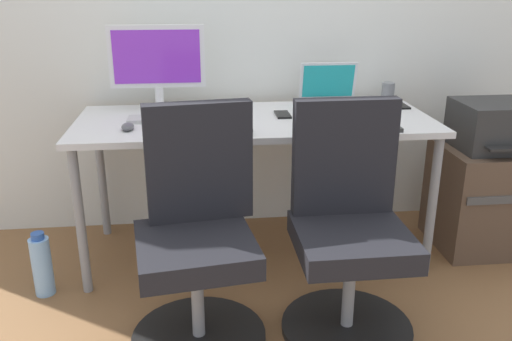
{
  "coord_description": "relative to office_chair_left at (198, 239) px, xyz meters",
  "views": [
    {
      "loc": [
        -0.27,
        -2.58,
        1.39
      ],
      "look_at": [
        0.0,
        -0.05,
        0.48
      ],
      "focal_mm": 38.11,
      "sensor_mm": 36.0,
      "label": 1
    }
  ],
  "objects": [
    {
      "name": "office_chair_left",
      "position": [
        0.0,
        0.0,
        0.0
      ],
      "size": [
        0.54,
        0.54,
        0.94
      ],
      "color": "black",
      "rests_on": "ground"
    },
    {
      "name": "side_cabinet",
      "position": [
        1.52,
        0.62,
        -0.15
      ],
      "size": [
        0.49,
        0.47,
        0.55
      ],
      "color": "brown",
      "rests_on": "ground"
    },
    {
      "name": "office_chair_right",
      "position": [
        0.6,
        0.0,
        0.0
      ],
      "size": [
        0.54,
        0.54,
        0.94
      ],
      "color": "black",
      "rests_on": "ground"
    },
    {
      "name": "open_laptop",
      "position": [
        0.73,
        0.88,
        0.36
      ],
      "size": [
        0.31,
        0.27,
        0.22
      ],
      "color": "silver",
      "rests_on": "desk"
    },
    {
      "name": "desktop_monitor",
      "position": [
        -0.18,
        0.88,
        0.56
      ],
      "size": [
        0.48,
        0.18,
        0.43
      ],
      "color": "silver",
      "rests_on": "desk"
    },
    {
      "name": "keyboard_by_laptop",
      "position": [
        0.76,
        0.39,
        0.32
      ],
      "size": [
        0.34,
        0.12,
        0.02
      ],
      "primitive_type": "cube",
      "color": "#2D2D2D",
      "rests_on": "desk"
    },
    {
      "name": "printer",
      "position": [
        1.52,
        0.62,
        0.25
      ],
      "size": [
        0.38,
        0.4,
        0.24
      ],
      "color": "#2D2D2D",
      "rests_on": "side_cabinet"
    },
    {
      "name": "water_bottle_on_floor",
      "position": [
        -0.72,
        0.36,
        -0.28
      ],
      "size": [
        0.09,
        0.09,
        0.31
      ],
      "color": "#8CBFF2",
      "rests_on": "ground"
    },
    {
      "name": "keyboard_by_monitor",
      "position": [
        -0.15,
        0.67,
        0.32
      ],
      "size": [
        0.34,
        0.12,
        0.02
      ],
      "primitive_type": "cube",
      "color": "#B7B7B7",
      "rests_on": "desk"
    },
    {
      "name": "desk",
      "position": [
        0.3,
        0.67,
        0.25
      ],
      "size": [
        1.74,
        0.71,
        0.73
      ],
      "color": "silver",
      "rests_on": "ground"
    },
    {
      "name": "phone_near_monitor",
      "position": [
        0.44,
        0.7,
        0.31
      ],
      "size": [
        0.07,
        0.14,
        0.01
      ],
      "primitive_type": "cube",
      "color": "black",
      "rests_on": "desk"
    },
    {
      "name": "ground_plane",
      "position": [
        0.3,
        0.67,
        -0.42
      ],
      "size": [
        5.28,
        5.28,
        0.0
      ],
      "primitive_type": "plane",
      "color": "brown"
    },
    {
      "name": "phone_near_laptop",
      "position": [
        1.09,
        0.83,
        0.31
      ],
      "size": [
        0.07,
        0.14,
        0.01
      ],
      "primitive_type": "cube",
      "color": "black",
      "rests_on": "desk"
    },
    {
      "name": "mouse_by_monitor",
      "position": [
        -0.3,
        0.51,
        0.33
      ],
      "size": [
        0.06,
        0.1,
        0.03
      ],
      "primitive_type": "ellipsoid",
      "color": "#515156",
      "rests_on": "desk"
    },
    {
      "name": "coffee_mug",
      "position": [
        -0.0,
        0.43,
        0.36
      ],
      "size": [
        0.08,
        0.08,
        0.09
      ],
      "primitive_type": "cylinder",
      "color": "teal",
      "rests_on": "desk"
    },
    {
      "name": "mouse_by_laptop",
      "position": [
        0.23,
        0.38,
        0.33
      ],
      "size": [
        0.06,
        0.1,
        0.03
      ],
      "primitive_type": "ellipsoid",
      "color": "#2D2D2D",
      "rests_on": "desk"
    },
    {
      "name": "pen_cup",
      "position": [
        1.07,
        0.96,
        0.36
      ],
      "size": [
        0.07,
        0.07,
        0.1
      ],
      "primitive_type": "cylinder",
      "color": "slate",
      "rests_on": "desk"
    }
  ]
}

